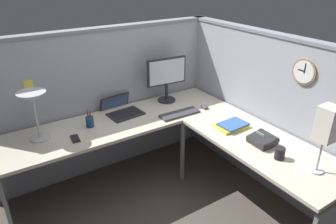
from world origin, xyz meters
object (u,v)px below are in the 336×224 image
(desk_lamp_dome, at_px, (33,101))
(book_stack, at_px, (232,125))
(desk_lamp_paper, at_px, (327,126))
(laptop, at_px, (121,109))
(cell_phone, at_px, (75,139))
(wall_clock, at_px, (305,72))
(coffee_mug, at_px, (280,153))
(keyboard, at_px, (180,114))
(office_phone, at_px, (263,140))
(monitor, at_px, (167,76))
(computer_mouse, at_px, (205,107))
(pen_cup, at_px, (90,122))

(desk_lamp_dome, xyz_separation_m, book_stack, (1.58, -0.77, -0.34))
(book_stack, xyz_separation_m, desk_lamp_paper, (0.05, -0.85, 0.36))
(laptop, bearing_deg, desk_lamp_paper, -65.73)
(cell_phone, xyz_separation_m, book_stack, (1.32, -0.59, 0.02))
(wall_clock, bearing_deg, coffee_mug, -155.29)
(laptop, relative_size, desk_lamp_dome, 0.93)
(keyboard, bearing_deg, office_phone, -71.54)
(monitor, distance_m, cell_phone, 1.22)
(cell_phone, bearing_deg, desk_lamp_dome, 150.64)
(book_stack, height_order, wall_clock, wall_clock)
(desk_lamp_paper, distance_m, coffee_mug, 0.44)
(cell_phone, relative_size, desk_lamp_paper, 0.27)
(desk_lamp_dome, distance_m, book_stack, 1.79)
(laptop, height_order, desk_lamp_paper, desk_lamp_paper)
(computer_mouse, relative_size, desk_lamp_dome, 0.23)
(book_stack, bearing_deg, wall_clock, -47.10)
(keyboard, height_order, book_stack, book_stack)
(pen_cup, xyz_separation_m, book_stack, (1.13, -0.75, -0.03))
(computer_mouse, bearing_deg, cell_phone, 175.29)
(book_stack, height_order, desk_lamp_paper, desk_lamp_paper)
(pen_cup, bearing_deg, cell_phone, -141.50)
(pen_cup, height_order, book_stack, pen_cup)
(keyboard, distance_m, wall_clock, 1.24)
(monitor, relative_size, desk_lamp_paper, 0.94)
(cell_phone, relative_size, book_stack, 0.48)
(laptop, height_order, wall_clock, wall_clock)
(laptop, distance_m, desk_lamp_dome, 0.92)
(computer_mouse, height_order, desk_lamp_paper, desk_lamp_paper)
(office_phone, distance_m, desk_lamp_paper, 0.60)
(pen_cup, relative_size, book_stack, 0.60)
(laptop, bearing_deg, keyboard, -39.78)
(laptop, xyz_separation_m, pen_cup, (-0.39, -0.15, 0.03))
(keyboard, bearing_deg, pen_cup, 165.02)
(cell_phone, bearing_deg, book_stack, -18.55)
(monitor, height_order, book_stack, monitor)
(office_phone, bearing_deg, pen_cup, 135.46)
(cell_phone, xyz_separation_m, wall_clock, (1.69, -0.99, 0.59))
(pen_cup, relative_size, coffee_mug, 1.88)
(keyboard, bearing_deg, desk_lamp_paper, -75.82)
(coffee_mug, bearing_deg, keyboard, 100.98)
(desk_lamp_dome, relative_size, wall_clock, 2.02)
(wall_clock, bearing_deg, desk_lamp_dome, 149.03)
(desk_lamp_dome, bearing_deg, book_stack, -26.04)
(office_phone, bearing_deg, coffee_mug, -104.28)
(book_stack, bearing_deg, coffee_mug, -94.74)
(monitor, distance_m, keyboard, 0.48)
(laptop, xyz_separation_m, book_stack, (0.74, -0.89, -0.00))
(computer_mouse, bearing_deg, desk_lamp_paper, -90.34)
(office_phone, xyz_separation_m, desk_lamp_paper, (0.04, -0.48, 0.35))
(cell_phone, relative_size, coffee_mug, 1.50)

